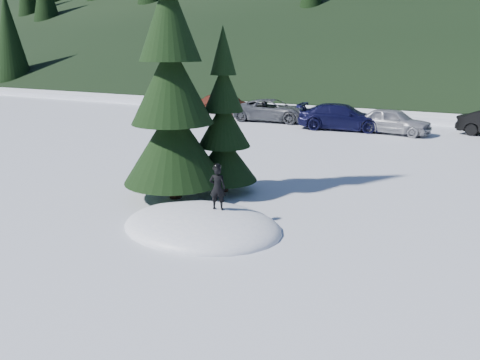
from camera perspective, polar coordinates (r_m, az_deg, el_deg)
The scene contains 10 objects.
ground at distance 12.69m, azimuth -4.67°, elevation -5.79°, with size 200.00×200.00×0.00m, color white.
snow_mound at distance 12.69m, azimuth -4.67°, elevation -5.79°, with size 4.48×3.52×0.96m, color white.
spruce_tall at distance 14.63m, azimuth -8.32°, elevation 10.34°, with size 3.20×3.20×8.60m.
spruce_short at distance 15.38m, azimuth -1.98°, elevation 6.17°, with size 2.20×2.20×5.37m.
child_skier at distance 12.45m, azimuth -2.76°, elevation -0.95°, with size 0.43×0.28×1.19m, color black.
car_0 at distance 38.88m, azimuth -7.58°, elevation 9.55°, with size 1.48×3.68×1.25m, color black.
car_1 at distance 34.91m, azimuth -1.78°, elevation 9.16°, with size 1.53×4.39×1.45m, color #37110A.
car_2 at distance 31.61m, azimuth 4.00°, elevation 8.47°, with size 2.43×5.27×1.46m, color #55585E.
car_3 at distance 28.78m, azimuth 12.35°, elevation 7.52°, with size 2.13×5.24×1.52m, color black.
car_4 at distance 28.11m, azimuth 18.12°, elevation 6.84°, with size 1.70×4.23×1.44m, color #92929A.
Camera 1 is at (6.60, -9.81, 4.61)m, focal length 35.00 mm.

